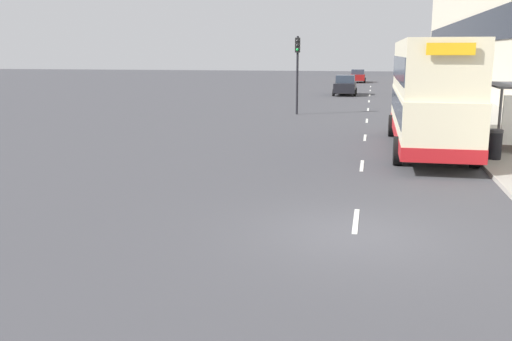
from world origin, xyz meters
The scene contains 18 objects.
ground_plane centered at (0.00, 0.00, 0.00)m, with size 220.00×220.00×0.00m, color #424247.
pavement centered at (6.50, 38.50, 0.07)m, with size 5.00×93.00×0.14m.
terrace_facade centered at (10.49, 38.50, 6.57)m, with size 3.10×93.00×13.15m.
lane_mark_0 centered at (0.00, 1.01, 0.01)m, with size 0.12×2.00×0.01m.
lane_mark_1 centered at (0.00, 7.75, 0.01)m, with size 0.12×2.00×0.01m.
lane_mark_2 centered at (0.00, 14.49, 0.01)m, with size 0.12×2.00×0.01m.
lane_mark_3 centered at (0.00, 21.22, 0.01)m, with size 0.12×2.00×0.01m.
lane_mark_4 centered at (0.00, 27.96, 0.01)m, with size 0.12×2.00×0.01m.
lane_mark_5 centered at (0.00, 34.69, 0.01)m, with size 0.12×2.00×0.01m.
lane_mark_6 centered at (0.00, 41.43, 0.01)m, with size 0.12×2.00×0.01m.
lane_mark_7 centered at (0.00, 48.17, 0.01)m, with size 0.12×2.00×0.01m.
lane_mark_8 centered at (0.00, 54.90, 0.01)m, with size 0.12×2.00×0.01m.
double_decker_bus_near centered at (2.47, 11.53, 2.29)m, with size 2.85×10.97×4.30m.
car_0 centered at (-1.73, 64.26, 0.83)m, with size 2.02×4.37×1.66m.
car_1 centered at (-2.24, 41.29, 0.89)m, with size 2.08×4.47×1.80m.
pedestrian_at_shelter centered at (4.58, 13.48, 1.09)m, with size 0.37×0.37×1.86m.
litter_bin centered at (4.55, 9.24, 0.67)m, with size 0.55×0.55×1.05m.
traffic_light_far_kerb centered at (-4.40, 23.85, 3.26)m, with size 0.30×0.32×4.84m.
Camera 1 is at (0.26, -11.94, 3.85)m, focal length 40.00 mm.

